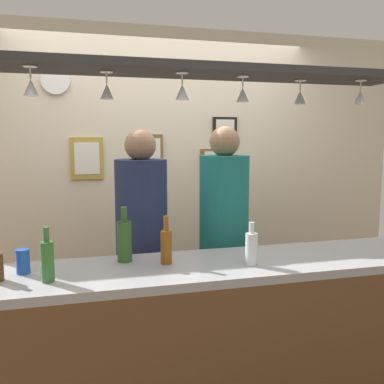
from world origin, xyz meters
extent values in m
cube|color=beige|center=(0.00, 1.10, 1.30)|extent=(4.40, 0.06, 2.60)
cube|color=#99999E|center=(0.00, -0.35, 0.99)|extent=(2.70, 0.55, 0.04)
cube|color=brown|center=(0.00, -0.60, 0.48)|extent=(2.65, 0.04, 0.97)
cube|color=black|center=(0.00, -0.30, 2.02)|extent=(2.20, 0.36, 0.04)
cylinder|color=silver|center=(-0.87, -0.37, 2.00)|extent=(0.06, 0.06, 0.00)
cylinder|color=silver|center=(-0.87, -0.37, 1.97)|extent=(0.01, 0.01, 0.06)
cone|color=silver|center=(-0.87, -0.37, 1.91)|extent=(0.07, 0.07, 0.08)
cylinder|color=silver|center=(-0.53, -0.29, 2.00)|extent=(0.06, 0.06, 0.00)
cylinder|color=silver|center=(-0.53, -0.29, 1.97)|extent=(0.01, 0.01, 0.06)
cone|color=silver|center=(-0.53, -0.29, 1.91)|extent=(0.07, 0.07, 0.08)
cylinder|color=silver|center=(-0.17, -0.36, 2.00)|extent=(0.06, 0.06, 0.00)
cylinder|color=silver|center=(-0.17, -0.36, 1.97)|extent=(0.01, 0.01, 0.06)
cone|color=silver|center=(-0.17, -0.36, 1.91)|extent=(0.07, 0.07, 0.08)
cylinder|color=silver|center=(0.17, -0.32, 2.00)|extent=(0.06, 0.06, 0.00)
cylinder|color=silver|center=(0.17, -0.32, 1.97)|extent=(0.01, 0.01, 0.06)
cone|color=silver|center=(0.17, -0.32, 1.91)|extent=(0.07, 0.07, 0.08)
cylinder|color=silver|center=(0.54, -0.26, 2.00)|extent=(0.06, 0.06, 0.00)
cylinder|color=silver|center=(0.54, -0.26, 1.97)|extent=(0.01, 0.01, 0.06)
cone|color=silver|center=(0.54, -0.26, 1.91)|extent=(0.07, 0.07, 0.08)
cylinder|color=silver|center=(0.86, -0.35, 2.00)|extent=(0.06, 0.06, 0.00)
cylinder|color=silver|center=(0.86, -0.35, 1.97)|extent=(0.01, 0.01, 0.06)
cone|color=silver|center=(0.86, -0.35, 1.91)|extent=(0.07, 0.07, 0.08)
cube|color=#2D334C|center=(-0.30, 0.26, 0.41)|extent=(0.17, 0.18, 0.83)
cylinder|color=navy|center=(-0.30, 0.26, 1.18)|extent=(0.34, 0.34, 0.72)
sphere|color=#9E7556|center=(-0.30, 0.26, 1.64)|extent=(0.20, 0.20, 0.20)
cube|color=#2D334C|center=(0.27, 0.26, 0.42)|extent=(0.17, 0.18, 0.84)
cylinder|color=#1E7A75|center=(0.27, 0.26, 1.20)|extent=(0.34, 0.34, 0.73)
sphere|color=#9E7556|center=(0.27, 0.26, 1.66)|extent=(0.21, 0.21, 0.21)
cylinder|color=silver|center=(0.19, -0.44, 1.10)|extent=(0.06, 0.06, 0.17)
cylinder|color=silver|center=(0.19, -0.44, 1.21)|extent=(0.03, 0.03, 0.06)
cylinder|color=#2D5623|center=(-0.46, -0.20, 1.12)|extent=(0.08, 0.08, 0.22)
cylinder|color=#2D5623|center=(-0.46, -0.20, 1.27)|extent=(0.03, 0.03, 0.08)
cylinder|color=brown|center=(-0.24, -0.30, 1.10)|extent=(0.06, 0.06, 0.18)
cylinder|color=brown|center=(-0.24, -0.30, 1.23)|extent=(0.03, 0.03, 0.08)
cylinder|color=#336B2D|center=(-0.83, -0.44, 1.11)|extent=(0.06, 0.06, 0.19)
cylinder|color=#336B2D|center=(-0.83, -0.44, 1.24)|extent=(0.03, 0.03, 0.07)
cylinder|color=#1E4CB2|center=(-0.96, -0.28, 1.07)|extent=(0.07, 0.07, 0.12)
cube|color=#B29338|center=(-0.64, 1.06, 1.52)|extent=(0.26, 0.02, 0.34)
cube|color=white|center=(-0.64, 1.05, 1.52)|extent=(0.20, 0.01, 0.26)
cube|color=black|center=(0.54, 1.06, 1.77)|extent=(0.22, 0.02, 0.18)
cube|color=white|center=(0.54, 1.05, 1.77)|extent=(0.17, 0.01, 0.14)
cube|color=brown|center=(-0.10, 1.06, 1.58)|extent=(0.18, 0.02, 0.26)
cube|color=white|center=(-0.10, 1.05, 1.58)|extent=(0.14, 0.01, 0.20)
cube|color=brown|center=(0.47, 1.06, 1.50)|extent=(0.30, 0.02, 0.18)
cube|color=white|center=(0.47, 1.05, 1.50)|extent=(0.23, 0.01, 0.14)
cylinder|color=white|center=(-0.86, 1.05, 2.13)|extent=(0.22, 0.03, 0.22)
camera|label=1|loc=(-0.64, -2.40, 1.68)|focal=38.44mm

